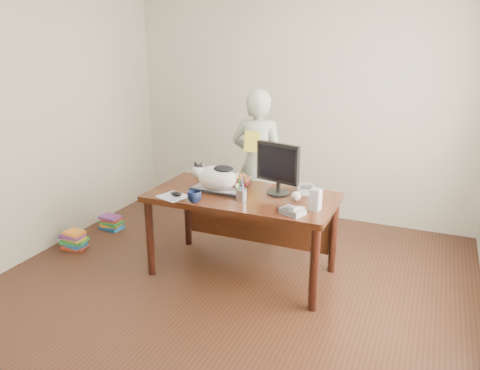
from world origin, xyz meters
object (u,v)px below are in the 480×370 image
object	(u,v)px
pen_cup	(242,193)
baseball	(296,196)
coffee_mug	(194,197)
person	(258,164)
monitor	(278,166)
mouse	(176,194)
keyboard	(217,190)
desk	(246,207)
book_stack	(238,179)
speaker	(316,200)
book_pile_b	(111,223)
cat	(215,177)
book_pile_a	(74,240)
calculator	(306,189)
phone	(293,211)

from	to	relation	value
pen_cup	baseball	size ratio (longest dim) A/B	3.06
coffee_mug	person	bearing A→B (deg)	85.27
monitor	mouse	distance (m)	0.89
keyboard	baseball	bearing A→B (deg)	5.90
desk	book_stack	distance (m)	0.31
speaker	book_stack	size ratio (longest dim) A/B	0.71
coffee_mug	book_stack	bearing A→B (deg)	78.33
monitor	book_pile_b	xyz separation A→B (m)	(-2.00, 0.23, -0.93)
book_stack	cat	bearing A→B (deg)	-115.72
keyboard	book_pile_a	size ratio (longest dim) A/B	1.76
speaker	person	distance (m)	1.31
book_pile_a	monitor	bearing A→B (deg)	8.95
pen_cup	speaker	distance (m)	0.62
book_pile_a	speaker	bearing A→B (deg)	1.99
person	cat	bearing A→B (deg)	84.35
mouse	calculator	size ratio (longest dim) A/B	0.51
cat	phone	bearing A→B (deg)	-15.83
monitor	book_stack	xyz separation A→B (m)	(-0.44, 0.16, -0.22)
book_stack	person	bearing A→B (deg)	83.81
phone	cat	bearing A→B (deg)	-177.37
keyboard	baseball	distance (m)	0.71
book_pile_a	keyboard	bearing A→B (deg)	7.21
cat	book_pile_b	bearing A→B (deg)	169.01
speaker	person	bearing A→B (deg)	137.60
coffee_mug	book_pile_b	world-z (taller)	coffee_mug
mouse	phone	world-z (taller)	phone
phone	pen_cup	bearing A→B (deg)	-173.64
calculator	person	size ratio (longest dim) A/B	0.15
keyboard	book_pile_a	xyz separation A→B (m)	(-1.52, -0.19, -0.68)
cat	monitor	world-z (taller)	monitor
cat	speaker	xyz separation A→B (m)	(0.92, -0.11, -0.05)
pen_cup	coffee_mug	world-z (taller)	pen_cup
cat	book_stack	xyz separation A→B (m)	(0.09, 0.29, -0.10)
cat	mouse	distance (m)	0.37
mouse	person	distance (m)	1.17
phone	calculator	world-z (taller)	phone
coffee_mug	book_stack	world-z (taller)	coffee_mug
pen_cup	speaker	size ratio (longest dim) A/B	1.39
phone	book_pile_b	xyz separation A→B (m)	(-2.26, 0.62, -0.70)
calculator	phone	bearing A→B (deg)	-102.83
monitor	calculator	size ratio (longest dim) A/B	1.92
desk	mouse	world-z (taller)	mouse
person	book_pile_a	bearing A→B (deg)	32.69
book_pile_b	coffee_mug	bearing A→B (deg)	-25.35
phone	person	world-z (taller)	person
book_pile_b	calculator	bearing A→B (deg)	-2.12
coffee_mug	calculator	world-z (taller)	coffee_mug
baseball	coffee_mug	bearing A→B (deg)	-154.60
desk	speaker	world-z (taller)	speaker
cat	phone	world-z (taller)	cat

